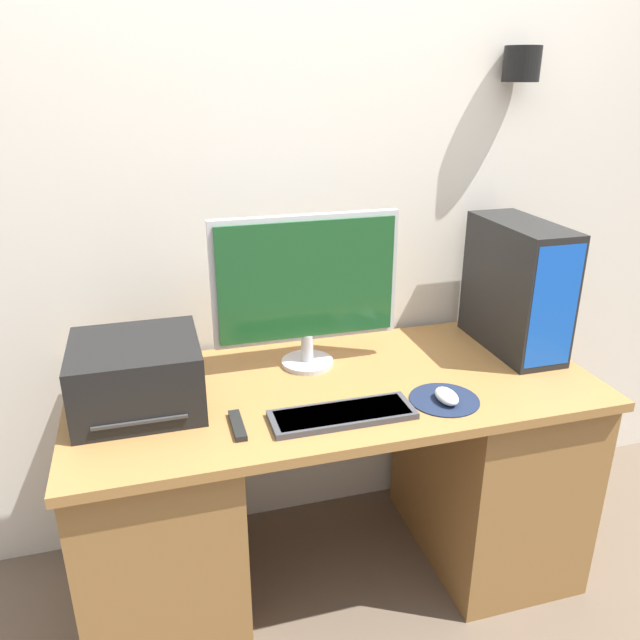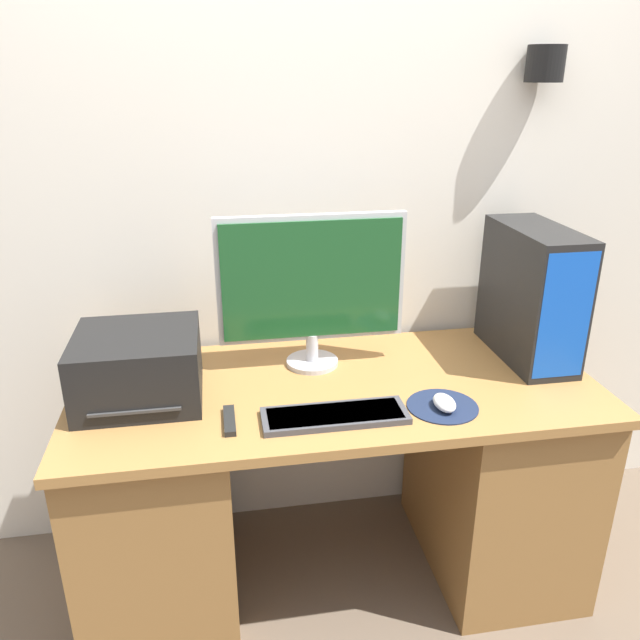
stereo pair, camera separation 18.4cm
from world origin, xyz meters
name	(u,v)px [view 1 (the left image)]	position (x,y,z in m)	size (l,w,h in m)	color
wall_back	(302,171)	(0.00, 0.77, 1.35)	(6.40, 0.17, 2.70)	silver
desk	(335,481)	(0.00, 0.36, 0.39)	(1.62, 0.72, 0.76)	olive
monitor	(306,284)	(-0.05, 0.51, 1.04)	(0.60, 0.17, 0.50)	#B7B7BC
keyboard	(342,414)	(-0.05, 0.16, 0.77)	(0.41, 0.14, 0.02)	#3D3D42
mousepad	(444,400)	(0.27, 0.17, 0.76)	(0.21, 0.21, 0.00)	#19233D
mouse	(447,396)	(0.27, 0.15, 0.78)	(0.06, 0.10, 0.04)	silver
computer_tower	(517,287)	(0.67, 0.46, 0.98)	(0.18, 0.43, 0.44)	black
printer	(137,376)	(-0.59, 0.38, 0.86)	(0.35, 0.34, 0.20)	black
remote_control	(238,425)	(-0.34, 0.18, 0.77)	(0.03, 0.15, 0.02)	black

